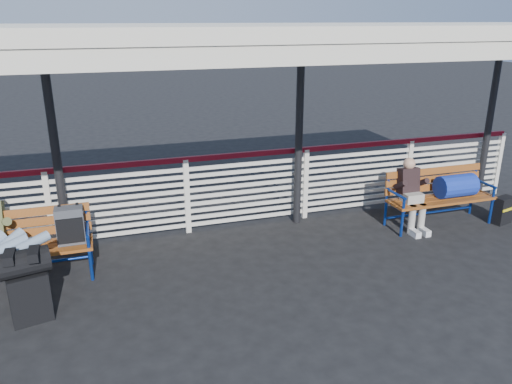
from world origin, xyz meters
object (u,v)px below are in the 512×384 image
object	(u,v)px
companion_person	(412,193)
bench_right	(448,188)
bench_left	(37,235)
suitcase_side	(503,210)
luggage_stack	(27,283)

from	to	relation	value
companion_person	bench_right	bearing A→B (deg)	0.03
bench_left	suitcase_side	world-z (taller)	bench_left
bench_left	bench_right	xyz separation A→B (m)	(6.23, -0.08, 0.00)
companion_person	suitcase_side	size ratio (longest dim) A/B	2.51
suitcase_side	luggage_stack	bearing A→B (deg)	171.13
luggage_stack	suitcase_side	xyz separation A→B (m)	(7.16, 0.65, -0.24)
luggage_stack	bench_left	distance (m)	1.04
bench_right	companion_person	bearing A→B (deg)	-179.97
bench_right	suitcase_side	xyz separation A→B (m)	(0.91, -0.30, -0.38)
companion_person	bench_left	bearing A→B (deg)	179.18
bench_left	suitcase_side	xyz separation A→B (m)	(7.14, -0.38, -0.38)
bench_left	companion_person	world-z (taller)	companion_person
luggage_stack	suitcase_side	bearing A→B (deg)	-7.92
suitcase_side	companion_person	bearing A→B (deg)	155.39
luggage_stack	companion_person	bearing A→B (deg)	-3.44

